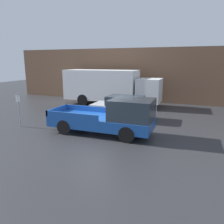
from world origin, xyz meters
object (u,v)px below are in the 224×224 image
(pickup_truck, at_px, (111,117))
(car, at_px, (124,107))
(parking_sign, at_px, (19,108))
(delivery_truck, at_px, (109,86))

(pickup_truck, xyz_separation_m, car, (-0.38, 3.48, -0.14))
(pickup_truck, distance_m, car, 3.51)
(car, bearing_deg, parking_sign, -142.73)
(delivery_truck, distance_m, parking_sign, 8.73)
(pickup_truck, distance_m, parking_sign, 5.73)
(car, distance_m, parking_sign, 6.69)
(pickup_truck, height_order, delivery_truck, delivery_truck)
(parking_sign, bearing_deg, car, 37.27)
(pickup_truck, distance_m, delivery_truck, 8.40)
(delivery_truck, bearing_deg, car, -57.40)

